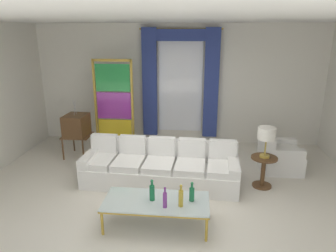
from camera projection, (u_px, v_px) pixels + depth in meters
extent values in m
plane|color=silver|center=(166.00, 198.00, 5.49)|extent=(16.00, 16.00, 0.00)
cube|color=white|center=(178.00, 84.00, 7.96)|extent=(8.00, 0.12, 3.00)
cube|color=white|center=(170.00, 19.00, 5.36)|extent=(8.00, 7.60, 0.04)
cube|color=white|center=(180.00, 83.00, 7.86)|extent=(1.10, 0.02, 2.50)
cylinder|color=gold|center=(181.00, 29.00, 7.40)|extent=(2.00, 0.04, 0.04)
cube|color=navy|center=(150.00, 83.00, 7.84)|extent=(0.36, 0.12, 2.70)
cube|color=navy|center=(211.00, 84.00, 7.69)|extent=(0.36, 0.12, 2.70)
cube|color=navy|center=(181.00, 35.00, 7.42)|extent=(1.80, 0.10, 0.28)
cube|color=white|center=(160.00, 175.00, 5.93)|extent=(2.94, 1.04, 0.38)
cube|color=white|center=(163.00, 158.00, 6.22)|extent=(2.91, 0.34, 0.78)
cube|color=white|center=(233.00, 175.00, 5.71)|extent=(0.24, 0.86, 0.56)
cube|color=white|center=(91.00, 166.00, 6.09)|extent=(0.24, 0.86, 0.56)
cube|color=white|center=(222.00, 168.00, 5.65)|extent=(0.57, 0.76, 0.12)
cube|color=white|center=(223.00, 150.00, 5.88)|extent=(0.52, 0.16, 0.40)
cube|color=white|center=(190.00, 166.00, 5.73)|extent=(0.57, 0.76, 0.12)
cube|color=white|center=(192.00, 149.00, 5.96)|extent=(0.52, 0.16, 0.40)
cube|color=white|center=(159.00, 164.00, 5.81)|extent=(0.57, 0.76, 0.12)
cube|color=white|center=(162.00, 147.00, 6.04)|extent=(0.52, 0.16, 0.40)
cube|color=white|center=(129.00, 162.00, 5.89)|extent=(0.57, 0.76, 0.12)
cube|color=white|center=(133.00, 145.00, 6.12)|extent=(0.52, 0.16, 0.40)
cube|color=white|center=(100.00, 160.00, 5.97)|extent=(0.57, 0.76, 0.12)
cube|color=white|center=(105.00, 144.00, 6.20)|extent=(0.52, 0.16, 0.40)
cube|color=silver|center=(156.00, 201.00, 4.62)|extent=(1.56, 0.71, 0.02)
cube|color=gold|center=(159.00, 191.00, 4.95)|extent=(1.56, 0.04, 0.03)
cube|color=gold|center=(153.00, 215.00, 4.31)|extent=(1.56, 0.04, 0.03)
cube|color=gold|center=(106.00, 200.00, 4.70)|extent=(0.04, 0.71, 0.03)
cube|color=gold|center=(208.00, 205.00, 4.56)|extent=(0.04, 0.71, 0.03)
cylinder|color=gold|center=(114.00, 200.00, 5.05)|extent=(0.04, 0.04, 0.38)
cylinder|color=gold|center=(206.00, 205.00, 4.91)|extent=(0.04, 0.04, 0.38)
cylinder|color=gold|center=(102.00, 223.00, 4.45)|extent=(0.04, 0.04, 0.38)
cylinder|color=gold|center=(206.00, 229.00, 4.31)|extent=(0.04, 0.04, 0.38)
cylinder|color=#196B3D|center=(192.00, 194.00, 4.59)|extent=(0.08, 0.08, 0.20)
cylinder|color=#196B3D|center=(192.00, 186.00, 4.55)|extent=(0.03, 0.03, 0.06)
sphere|color=#196B3D|center=(192.00, 183.00, 4.54)|extent=(0.04, 0.04, 0.04)
cylinder|color=#196B3D|center=(152.00, 193.00, 4.60)|extent=(0.08, 0.08, 0.23)
cylinder|color=#196B3D|center=(152.00, 184.00, 4.56)|extent=(0.03, 0.03, 0.06)
sphere|color=#196B3D|center=(152.00, 181.00, 4.54)|extent=(0.05, 0.05, 0.05)
cylinder|color=gold|center=(181.00, 199.00, 4.44)|extent=(0.07, 0.07, 0.25)
cylinder|color=gold|center=(181.00, 189.00, 4.39)|extent=(0.03, 0.03, 0.06)
sphere|color=gold|center=(181.00, 186.00, 4.38)|extent=(0.04, 0.04, 0.04)
cylinder|color=#753384|center=(165.00, 200.00, 4.41)|extent=(0.06, 0.06, 0.23)
cylinder|color=#753384|center=(165.00, 191.00, 4.37)|extent=(0.03, 0.03, 0.06)
sphere|color=#753384|center=(165.00, 188.00, 4.36)|extent=(0.04, 0.04, 0.04)
cube|color=brown|center=(77.00, 136.00, 7.19)|extent=(0.62, 0.54, 0.03)
cylinder|color=brown|center=(63.00, 150.00, 7.03)|extent=(0.04, 0.04, 0.50)
cylinder|color=brown|center=(74.00, 141.00, 7.56)|extent=(0.04, 0.04, 0.50)
cylinder|color=brown|center=(83.00, 151.00, 6.96)|extent=(0.04, 0.04, 0.50)
cylinder|color=brown|center=(93.00, 142.00, 7.49)|extent=(0.04, 0.04, 0.50)
cube|color=brown|center=(76.00, 125.00, 7.11)|extent=(0.51, 0.58, 0.48)
cube|color=black|center=(67.00, 124.00, 7.14)|extent=(0.03, 0.39, 0.30)
cylinder|color=gold|center=(66.00, 133.00, 7.12)|extent=(0.01, 0.04, 0.04)
cylinder|color=gold|center=(69.00, 130.00, 7.27)|extent=(0.01, 0.04, 0.04)
cylinder|color=silver|center=(75.00, 107.00, 6.99)|extent=(0.01, 0.13, 0.34)
cylinder|color=silver|center=(75.00, 107.00, 6.99)|extent=(0.01, 0.13, 0.34)
cube|color=white|center=(280.00, 161.00, 6.56)|extent=(0.80, 0.80, 0.40)
cube|color=white|center=(282.00, 149.00, 6.49)|extent=(0.69, 0.69, 0.10)
cube|color=white|center=(266.00, 151.00, 6.54)|extent=(0.20, 0.80, 0.80)
cube|color=white|center=(277.00, 151.00, 6.84)|extent=(0.74, 0.18, 0.58)
cube|color=white|center=(285.00, 163.00, 6.23)|extent=(0.74, 0.18, 0.58)
cube|color=gold|center=(96.00, 105.00, 7.49)|extent=(0.05, 0.05, 2.20)
cube|color=gold|center=(133.00, 106.00, 7.41)|extent=(0.05, 0.05, 2.20)
cube|color=gold|center=(112.00, 60.00, 7.14)|extent=(0.90, 0.05, 0.06)
cube|color=gold|center=(116.00, 147.00, 7.76)|extent=(0.90, 0.05, 0.10)
cube|color=yellow|center=(115.00, 132.00, 7.65)|extent=(0.82, 0.02, 0.64)
cube|color=purple|center=(114.00, 106.00, 7.45)|extent=(0.82, 0.02, 0.64)
cube|color=#238E3D|center=(113.00, 78.00, 7.26)|extent=(0.82, 0.02, 0.64)
cylinder|color=beige|center=(131.00, 151.00, 7.53)|extent=(0.16, 0.16, 0.06)
ellipsoid|color=#145982|center=(131.00, 147.00, 7.50)|extent=(0.18, 0.32, 0.20)
sphere|color=#145982|center=(132.00, 141.00, 7.60)|extent=(0.09, 0.09, 0.09)
cone|color=gold|center=(133.00, 140.00, 7.66)|extent=(0.02, 0.04, 0.02)
cone|color=#1B6A48|center=(130.00, 146.00, 7.30)|extent=(0.44, 0.40, 0.50)
cylinder|color=brown|center=(264.00, 158.00, 5.73)|extent=(0.48, 0.48, 0.03)
cylinder|color=brown|center=(263.00, 172.00, 5.82)|extent=(0.08, 0.08, 0.55)
cylinder|color=brown|center=(262.00, 185.00, 5.90)|extent=(0.36, 0.36, 0.03)
cylinder|color=#B29338|center=(265.00, 156.00, 5.72)|extent=(0.18, 0.18, 0.04)
cylinder|color=#B29338|center=(266.00, 146.00, 5.66)|extent=(0.03, 0.03, 0.36)
cylinder|color=white|center=(267.00, 133.00, 5.59)|extent=(0.32, 0.32, 0.22)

